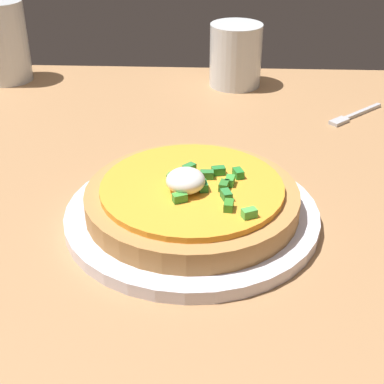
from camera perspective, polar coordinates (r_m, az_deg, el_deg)
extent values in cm
cube|color=#A7794F|center=(67.03, 5.88, 1.37)|extent=(104.47, 71.30, 2.29)
cylinder|color=white|center=(56.67, 0.00, -2.29)|extent=(24.72, 24.72, 1.27)
cylinder|color=#B68046|center=(55.75, 0.00, -0.80)|extent=(20.60, 20.60, 2.20)
cylinder|color=#F99D2D|center=(55.03, 0.00, 0.45)|extent=(17.57, 17.57, 0.60)
ellipsoid|color=white|center=(53.38, -0.63, 1.14)|extent=(3.66, 3.66, 2.18)
cube|color=#52BB4B|center=(50.13, 5.66, -2.09)|extent=(1.50, 1.27, 0.80)
cube|color=green|center=(52.09, -1.22, -0.56)|extent=(1.50, 1.25, 0.80)
cube|color=#278A33|center=(56.22, 4.58, 1.86)|extent=(1.18, 1.47, 0.80)
cube|color=#2E863A|center=(52.56, 3.39, -0.30)|extent=(1.19, 1.48, 0.80)
cube|color=#308038|center=(55.80, 1.48, 1.72)|extent=(1.31, 0.86, 0.80)
cube|color=green|center=(54.43, -1.43, 0.92)|extent=(1.20, 1.48, 0.80)
cube|color=#2F893C|center=(53.90, 1.09, 0.60)|extent=(1.06, 1.42, 0.80)
cube|color=#2E8539|center=(56.94, -0.29, 2.36)|extent=(1.46, 1.48, 0.80)
cube|color=#307B2C|center=(54.00, 3.16, 0.62)|extent=(1.05, 1.42, 0.80)
cube|color=#378829|center=(51.03, 3.64, -1.35)|extent=(0.95, 1.37, 0.80)
cube|color=green|center=(54.85, 3.75, 1.11)|extent=(1.01, 1.40, 0.80)
cube|color=green|center=(55.26, -1.81, 1.40)|extent=(1.45, 1.12, 0.80)
cube|color=#278335|center=(56.56, 2.62, 2.12)|extent=(1.43, 1.08, 0.80)
cylinder|color=silver|center=(90.27, 4.32, 13.31)|extent=(7.88, 7.88, 9.34)
cylinder|color=#BF821C|center=(90.41, 4.31, 13.04)|extent=(6.93, 6.93, 7.65)
cylinder|color=silver|center=(96.22, -18.13, 13.92)|extent=(7.50, 7.50, 12.24)
cylinder|color=#3E2219|center=(96.72, -17.95, 12.89)|extent=(6.60, 6.60, 7.80)
cube|color=#B7B7BC|center=(84.20, 16.49, 7.61)|extent=(6.06, 5.64, 0.50)
cube|color=#B7B7BC|center=(80.16, 14.31, 6.76)|extent=(3.01, 2.93, 0.50)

